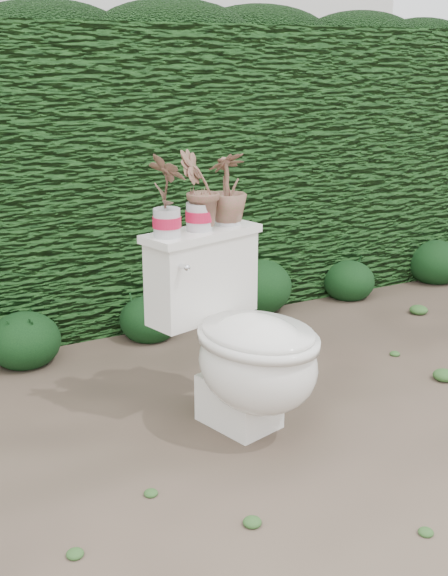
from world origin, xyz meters
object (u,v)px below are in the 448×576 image
potted_plant_center (199,193)px  potted_plant_right (228,191)px  potted_plant_left (166,197)px  toilet (243,344)px

potted_plant_center → potted_plant_right: potted_plant_center is taller
potted_plant_center → potted_plant_right: size_ratio=1.08×
potted_plant_left → potted_plant_right: (0.31, 0.08, -0.01)m
potted_plant_left → potted_plant_right: bearing=-93.7°
toilet → potted_plant_right: potted_plant_right is taller
potted_plant_center → potted_plant_right: (0.15, 0.04, -0.01)m
potted_plant_left → toilet: bearing=-147.5°
potted_plant_right → toilet: bearing=60.8°
potted_plant_center → potted_plant_left: bearing=9.7°
potted_plant_left → potted_plant_center: potted_plant_left is taller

